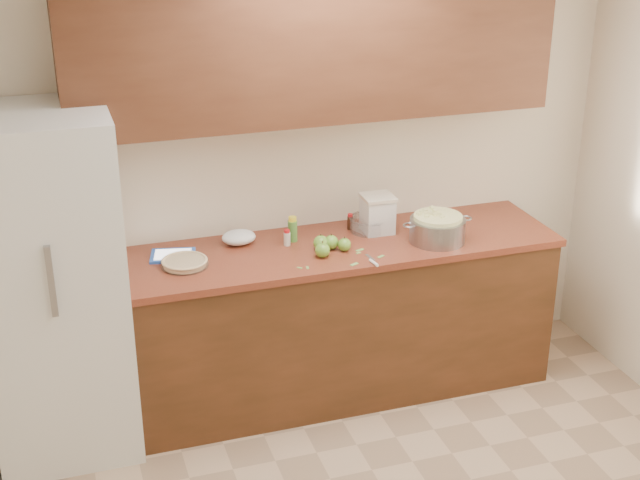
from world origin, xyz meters
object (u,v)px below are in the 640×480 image
object	(u,v)px
flour_canister	(378,213)
pie	(185,263)
colander	(437,229)
tablet	(173,255)

from	to	relation	value
flour_canister	pie	bearing A→B (deg)	-173.25
colander	tablet	distance (m)	1.45
colander	flour_canister	world-z (taller)	flour_canister
colander	flour_canister	distance (m)	0.35
pie	flour_canister	world-z (taller)	flour_canister
pie	flour_canister	xyz separation A→B (m)	(1.13, 0.13, 0.09)
pie	tablet	world-z (taller)	pie
pie	flour_canister	bearing A→B (deg)	6.75
pie	tablet	size ratio (longest dim) A/B	0.93
tablet	flour_canister	bearing A→B (deg)	12.52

